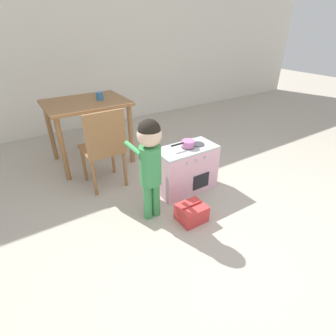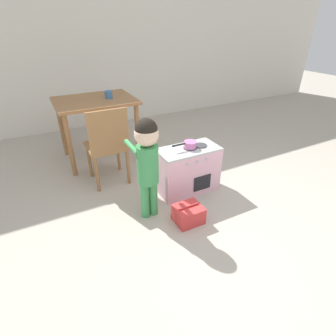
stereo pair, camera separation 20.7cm
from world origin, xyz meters
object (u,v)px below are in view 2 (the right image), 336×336
Objects in this scene: toy_basket at (188,214)px; cup_on_table at (109,95)px; child_figure at (147,155)px; toy_pot at (190,144)px; dining_table at (96,109)px; dining_chair_near at (107,145)px; play_kitchen at (188,170)px.

cup_on_table is (-0.19, 1.59, 0.74)m from toy_basket.
child_figure is at bearing -93.64° from cup_on_table.
child_figure is (-0.54, -0.20, 0.09)m from toy_pot.
dining_chair_near is (-0.07, -0.68, -0.18)m from dining_table.
child_figure is at bearing -159.67° from play_kitchen.
toy_basket is at bearing -77.70° from dining_table.
dining_table reaches higher than toy_pot.
dining_chair_near is (-0.43, 0.95, 0.39)m from toy_basket.
toy_pot is at bearing -36.20° from dining_chair_near.
child_figure reaches higher than dining_table.
dining_chair_near reaches higher than play_kitchen.
play_kitchen is at bearing 60.05° from toy_basket.
dining_table is 1.07× the size of dining_chair_near.
dining_table is 0.24m from cup_on_table.
toy_basket is 1.77m from cup_on_table.
cup_on_table is at bearing 111.16° from play_kitchen.
child_figure is at bearing -86.61° from dining_table.
dining_chair_near is 0.77m from cup_on_table.
toy_basket is 1.11m from dining_chair_near.
child_figure is 1.38m from dining_table.
play_kitchen is 0.67× the size of dining_table.
play_kitchen is 0.72× the size of dining_chair_near.
dining_chair_near is at bearing 143.80° from toy_pot.
toy_pot is 0.31× the size of dining_chair_near.
cup_on_table is at bearing 86.36° from child_figure.
toy_basket is 2.73× the size of cup_on_table.
play_kitchen is 0.68m from child_figure.
cup_on_table is (0.17, -0.04, 0.17)m from dining_table.
dining_chair_near reaches higher than cup_on_table.
child_figure is (-0.53, -0.20, 0.38)m from play_kitchen.
toy_basket is (-0.27, -0.45, -0.46)m from toy_pot.
toy_pot reaches higher than toy_basket.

